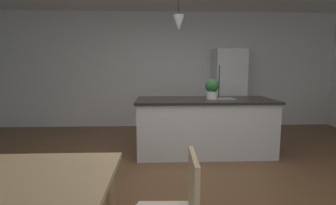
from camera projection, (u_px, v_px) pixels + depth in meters
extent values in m
cube|color=brown|center=(179.00, 187.00, 3.03)|extent=(10.00, 8.40, 0.04)
cube|color=white|center=(168.00, 70.00, 6.07)|extent=(10.00, 0.12, 2.70)
cylinder|color=tan|center=(111.00, 203.00, 1.96)|extent=(0.06, 0.06, 0.72)
cube|color=tan|center=(193.00, 188.00, 1.55)|extent=(0.04, 0.38, 0.42)
cube|color=silver|center=(204.00, 127.00, 4.16)|extent=(2.15, 0.85, 0.88)
cube|color=black|center=(205.00, 100.00, 4.10)|extent=(2.21, 0.91, 0.04)
cube|color=gray|center=(223.00, 99.00, 4.11)|extent=(0.36, 0.30, 0.01)
cube|color=silver|center=(228.00, 90.00, 5.79)|extent=(0.67, 0.64, 1.82)
cylinder|color=#4C4C4C|center=(219.00, 91.00, 5.44)|extent=(0.02, 0.02, 1.09)
cone|color=#B7B7B7|center=(179.00, 23.00, 3.92)|extent=(0.18, 0.18, 0.24)
cylinder|color=beige|center=(212.00, 95.00, 4.09)|extent=(0.17, 0.17, 0.13)
sphere|color=#2D6B33|center=(212.00, 86.00, 4.07)|extent=(0.22, 0.22, 0.22)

